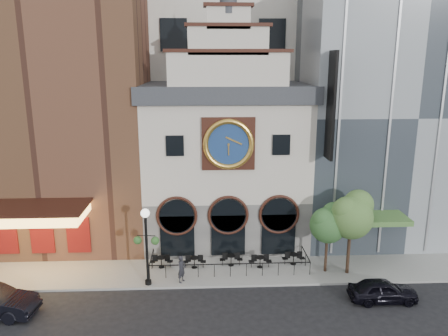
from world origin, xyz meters
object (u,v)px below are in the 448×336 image
car_right (383,290)px  tree_left (328,222)px  bistro_1 (194,261)px  bistro_2 (231,259)px  bistro_0 (161,261)px  bistro_4 (293,258)px  tree_right (352,214)px  pedestrian (182,269)px  bistro_3 (260,261)px  lamppost (146,238)px

car_right → tree_left: 5.31m
tree_left → bistro_1: bearing=174.5°
bistro_2 → tree_left: 7.13m
bistro_0 → bistro_2: 4.81m
bistro_1 → bistro_4: size_ratio=1.00×
tree_left → tree_right: tree_right is taller
pedestrian → bistro_1: bearing=10.0°
bistro_3 → bistro_1: bearing=178.2°
lamppost → tree_right: tree_right is taller
bistro_4 → tree_left: tree_left is taller
bistro_0 → car_right: car_right is taller
pedestrian → tree_left: size_ratio=0.38×
bistro_1 → bistro_0: bearing=176.4°
bistro_1 → bistro_2: same height
bistro_1 → tree_right: 11.03m
bistro_2 → bistro_4: 4.36m
car_right → pedestrian: 12.39m
lamppost → tree_left: lamppost is taller
tree_left → bistro_2: bearing=170.3°
bistro_1 → bistro_4: (6.91, 0.22, 0.00)m
bistro_1 → car_right: bearing=-21.8°
bistro_0 → car_right: size_ratio=0.39×
bistro_3 → car_right: bearing=-32.8°
bistro_1 → lamppost: bearing=-143.7°
bistro_2 → bistro_4: size_ratio=1.00×
bistro_3 → lamppost: size_ratio=0.31×
pedestrian → tree_left: 10.08m
pedestrian → bistro_2: bearing=-25.1°
pedestrian → tree_left: (9.68, 1.06, 2.60)m
bistro_4 → tree_left: (2.00, -1.07, 3.04)m
bistro_0 → bistro_2: bearing=1.0°
bistro_0 → car_right: (13.60, -4.67, 0.07)m
bistro_1 → tree_left: bearing=-5.5°
bistro_3 → tree_left: tree_left is taller
tree_right → bistro_4: bearing=158.0°
bistro_0 → bistro_1: size_ratio=1.00×
tree_left → tree_right: size_ratio=0.84×
bistro_2 → bistro_3: size_ratio=1.00×
bistro_0 → bistro_3: size_ratio=1.00×
tree_left → tree_right: (1.41, -0.30, 0.67)m
bistro_0 → pedestrian: (1.50, -2.06, 0.44)m
bistro_2 → tree_right: 8.73m
bistro_0 → tree_left: size_ratio=0.33×
bistro_3 → bistro_4: 2.41m
bistro_3 → tree_right: (5.80, -1.02, 3.71)m
tree_left → bistro_3: bearing=170.7°
bistro_0 → bistro_3: same height
tree_right → pedestrian: bearing=-176.1°
bistro_4 → lamppost: bearing=-166.5°
bistro_2 → bistro_3: (1.98, -0.37, 0.00)m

